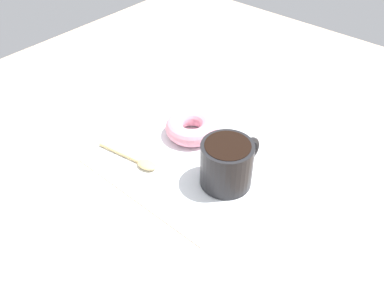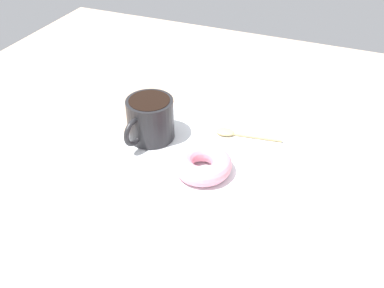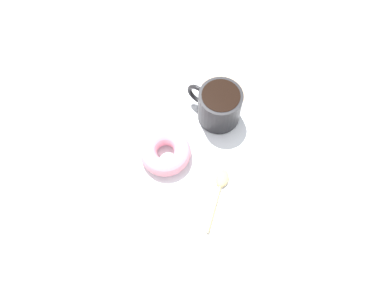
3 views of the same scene
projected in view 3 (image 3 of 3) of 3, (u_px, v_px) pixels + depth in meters
ground_plane at (183, 137)px, 75.82cm from camera, size 120.00×120.00×2.00cm
napkin at (192, 149)px, 73.46cm from camera, size 29.28×29.28×0.30cm
coffee_cup at (219, 105)px, 72.84cm from camera, size 11.51×8.50×7.78cm
donut at (165, 152)px, 71.18cm from camera, size 9.77×9.77×3.28cm
spoon at (220, 186)px, 69.57cm from camera, size 3.23×12.49×0.90cm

